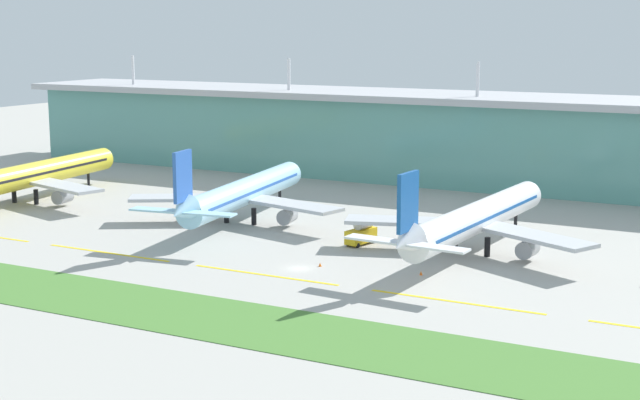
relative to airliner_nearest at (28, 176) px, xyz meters
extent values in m
plane|color=#A8A59E|center=(87.45, -24.72, -6.46)|extent=(600.00, 600.00, 0.00)
cube|color=#5B9E93|center=(87.45, 76.68, 4.49)|extent=(280.00, 28.00, 21.89)
cube|color=#B2B2B7|center=(87.45, 76.68, 16.33)|extent=(288.00, 34.00, 1.80)
cylinder|color=silver|center=(-24.55, 71.08, 21.73)|extent=(0.90, 0.90, 9.00)
cylinder|color=silver|center=(31.45, 71.08, 21.73)|extent=(0.90, 0.90, 9.00)
cylinder|color=silver|center=(87.45, 71.08, 21.73)|extent=(0.90, 0.90, 9.00)
cylinder|color=yellow|center=(-0.16, 1.49, 0.04)|extent=(12.31, 60.40, 5.80)
cone|color=yellow|center=(-3.66, 33.36, 0.04)|extent=(5.91, 4.58, 5.51)
cube|color=#B7BABF|center=(12.25, -1.60, -1.26)|extent=(24.94, 13.06, 0.70)
cylinder|color=gray|center=(10.90, -0.30, -4.06)|extent=(3.67, 4.82, 3.20)
cylinder|color=black|center=(-2.62, 23.90, -4.66)|extent=(0.70, 0.70, 3.60)
cylinder|color=black|center=(-3.02, -1.84, -4.66)|extent=(1.10, 1.10, 3.60)
cylinder|color=black|center=(3.34, -1.14, -4.66)|extent=(1.10, 1.10, 3.60)
cube|color=black|center=(-0.16, 1.49, 0.44)|extent=(11.70, 54.43, 0.60)
cylinder|color=#9ED1EA|center=(57.69, 5.43, 0.04)|extent=(13.56, 53.58, 5.80)
cone|color=#9ED1EA|center=(53.48, 33.77, 0.04)|extent=(6.04, 4.77, 5.51)
cone|color=#9ED1EA|center=(62.04, -23.90, 1.24)|extent=(5.85, 7.28, 5.72)
cube|color=#2D5BB7|center=(61.89, -22.91, 7.69)|extent=(1.63, 6.43, 9.50)
cube|color=#9ED1EA|center=(56.53, -24.21, 1.04)|extent=(10.36, 4.63, 0.36)
cube|color=#9ED1EA|center=(67.41, -22.60, 1.04)|extent=(10.36, 4.63, 0.36)
cube|color=#B7BABF|center=(46.47, -0.71, -1.26)|extent=(24.14, 18.02, 0.70)
cylinder|color=gray|center=(47.44, 0.90, -4.06)|extent=(3.83, 4.92, 3.20)
cube|color=#B7BABF|center=(70.21, 2.82, -1.26)|extent=(24.93, 12.24, 0.70)
cylinder|color=gray|center=(68.81, 4.07, -4.06)|extent=(3.83, 4.92, 3.20)
cylinder|color=black|center=(54.75, 25.20, -4.66)|extent=(0.70, 0.70, 3.60)
cylinder|color=black|center=(54.96, 2.00, -4.66)|extent=(1.10, 1.10, 3.60)
cylinder|color=black|center=(61.29, 2.93, -4.66)|extent=(1.10, 1.10, 3.60)
cube|color=#2D5BB7|center=(57.69, 5.43, 0.44)|extent=(12.82, 48.31, 0.60)
cylinder|color=white|center=(110.84, 2.10, 0.04)|extent=(9.51, 55.77, 5.80)
cone|color=white|center=(112.84, 31.78, 0.04)|extent=(5.77, 4.36, 5.51)
cone|color=white|center=(108.77, -28.59, 1.24)|extent=(5.36, 6.94, 5.72)
cube|color=#19519E|center=(108.84, -27.59, 7.69)|extent=(1.13, 6.43, 9.50)
cube|color=white|center=(103.32, -27.72, 1.04)|extent=(10.19, 3.86, 0.36)
cube|color=white|center=(114.30, -28.46, 1.04)|extent=(10.19, 3.86, 0.36)
cube|color=#B7BABF|center=(98.57, -1.51, -1.26)|extent=(24.92, 13.94, 0.70)
cylinder|color=gray|center=(99.86, -0.15, -4.06)|extent=(3.49, 4.70, 3.20)
cube|color=#B7BABF|center=(122.52, -3.12, -1.26)|extent=(24.56, 16.58, 0.70)
cylinder|color=gray|center=(121.41, -1.60, -4.06)|extent=(3.49, 4.70, 3.20)
cylinder|color=black|center=(112.24, 22.86, -4.66)|extent=(0.70, 0.70, 3.60)
cylinder|color=black|center=(107.44, -0.68, -4.66)|extent=(1.10, 1.10, 3.60)
cylinder|color=black|center=(113.83, -1.11, -4.66)|extent=(1.10, 1.10, 3.60)
cube|color=#19519E|center=(110.84, 2.10, 0.44)|extent=(9.18, 50.24, 0.60)
cube|color=yellow|center=(50.45, -31.20, -6.44)|extent=(28.00, 0.70, 0.04)
cube|color=yellow|center=(84.45, -31.20, -6.44)|extent=(28.00, 0.70, 0.04)
cube|color=yellow|center=(118.45, -31.20, -6.44)|extent=(28.00, 0.70, 0.04)
cube|color=#477A33|center=(87.45, -55.17, -6.41)|extent=(300.00, 18.00, 0.10)
cube|color=gold|center=(89.25, -3.14, -4.71)|extent=(4.02, 7.58, 2.60)
cylinder|color=silver|center=(89.41, -2.36, -2.51)|extent=(2.78, 4.33, 2.00)
cylinder|color=black|center=(89.87, -5.85, -6.01)|extent=(0.53, 0.95, 0.90)
cylinder|color=black|center=(87.58, -5.37, -6.01)|extent=(0.53, 0.95, 0.90)
cylinder|color=black|center=(90.91, -0.92, -6.01)|extent=(0.53, 0.95, 0.90)
cylinder|color=black|center=(88.62, -0.43, -6.01)|extent=(0.53, 0.95, 0.90)
cone|color=orange|center=(90.05, -21.70, -6.11)|extent=(0.56, 0.56, 0.70)
cone|color=orange|center=(107.91, -18.91, -6.11)|extent=(0.56, 0.56, 0.70)
camera|label=1|loc=(163.94, -162.89, 34.93)|focal=52.54mm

